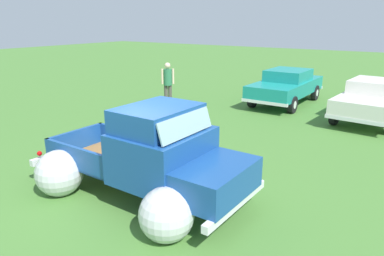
{
  "coord_description": "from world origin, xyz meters",
  "views": [
    {
      "loc": [
        4.67,
        -4.95,
        3.44
      ],
      "look_at": [
        0.0,
        1.93,
        0.93
      ],
      "focal_mm": 33.56,
      "sensor_mm": 36.0,
      "label": 1
    }
  ],
  "objects_px": {
    "spectator_0": "(168,81)",
    "lane_cone_0": "(153,147)",
    "lane_cone_1": "(130,140)",
    "vintage_pickup_truck": "(153,163)",
    "show_car_1": "(374,99)",
    "show_car_0": "(286,85)"
  },
  "relations": [
    {
      "from": "spectator_0",
      "to": "lane_cone_0",
      "type": "bearing_deg",
      "value": 174.7
    },
    {
      "from": "vintage_pickup_truck",
      "to": "lane_cone_1",
      "type": "height_order",
      "value": "vintage_pickup_truck"
    },
    {
      "from": "spectator_0",
      "to": "show_car_1",
      "type": "bearing_deg",
      "value": -112.1
    },
    {
      "from": "lane_cone_0",
      "to": "spectator_0",
      "type": "bearing_deg",
      "value": 123.94
    },
    {
      "from": "show_car_0",
      "to": "lane_cone_0",
      "type": "height_order",
      "value": "show_car_0"
    },
    {
      "from": "show_car_0",
      "to": "lane_cone_0",
      "type": "xyz_separation_m",
      "value": [
        -0.58,
        -8.08,
        -0.47
      ]
    },
    {
      "from": "vintage_pickup_truck",
      "to": "show_car_1",
      "type": "relative_size",
      "value": 1.07
    },
    {
      "from": "spectator_0",
      "to": "lane_cone_0",
      "type": "xyz_separation_m",
      "value": [
        3.3,
        -4.9,
        -0.71
      ]
    },
    {
      "from": "show_car_1",
      "to": "spectator_0",
      "type": "relative_size",
      "value": 2.44
    },
    {
      "from": "vintage_pickup_truck",
      "to": "lane_cone_0",
      "type": "distance_m",
      "value": 2.27
    },
    {
      "from": "vintage_pickup_truck",
      "to": "lane_cone_1",
      "type": "distance_m",
      "value": 2.9
    },
    {
      "from": "vintage_pickup_truck",
      "to": "show_car_1",
      "type": "bearing_deg",
      "value": 74.4
    },
    {
      "from": "lane_cone_0",
      "to": "show_car_1",
      "type": "bearing_deg",
      "value": 60.38
    },
    {
      "from": "lane_cone_1",
      "to": "vintage_pickup_truck",
      "type": "bearing_deg",
      "value": -36.96
    },
    {
      "from": "spectator_0",
      "to": "lane_cone_1",
      "type": "relative_size",
      "value": 2.83
    },
    {
      "from": "spectator_0",
      "to": "lane_cone_1",
      "type": "bearing_deg",
      "value": 167.54
    },
    {
      "from": "vintage_pickup_truck",
      "to": "lane_cone_0",
      "type": "relative_size",
      "value": 7.39
    },
    {
      "from": "show_car_0",
      "to": "lane_cone_0",
      "type": "relative_size",
      "value": 7.17
    },
    {
      "from": "show_car_0",
      "to": "lane_cone_0",
      "type": "distance_m",
      "value": 8.12
    },
    {
      "from": "show_car_1",
      "to": "spectator_0",
      "type": "height_order",
      "value": "spectator_0"
    },
    {
      "from": "lane_cone_1",
      "to": "show_car_1",
      "type": "bearing_deg",
      "value": 55.44
    },
    {
      "from": "vintage_pickup_truck",
      "to": "spectator_0",
      "type": "height_order",
      "value": "vintage_pickup_truck"
    }
  ]
}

